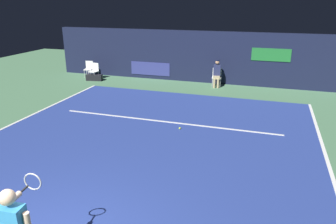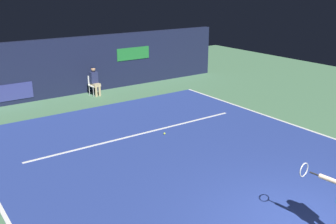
{
  "view_description": "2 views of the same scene",
  "coord_description": "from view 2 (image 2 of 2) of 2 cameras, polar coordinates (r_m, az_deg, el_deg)",
  "views": [
    {
      "loc": [
        3.27,
        -3.31,
        4.05
      ],
      "look_at": [
        0.47,
        5.4,
        0.85
      ],
      "focal_mm": 34.26,
      "sensor_mm": 36.0,
      "label": 1
    },
    {
      "loc": [
        -6.27,
        -3.86,
        4.83
      ],
      "look_at": [
        0.46,
        5.69,
        0.97
      ],
      "focal_mm": 41.31,
      "sensor_mm": 36.0,
      "label": 2
    }
  ],
  "objects": [
    {
      "name": "back_wall",
      "position": [
        18.18,
        -14.4,
        6.49
      ],
      "size": [
        16.37,
        0.33,
        2.6
      ],
      "color": "#141933",
      "rests_on": "ground"
    },
    {
      "name": "ground_plane",
      "position": [
        11.64,
        1.04,
        -6.25
      ],
      "size": [
        31.73,
        31.73,
        0.0
      ],
      "primitive_type": "plane",
      "color": "#4C7A56"
    },
    {
      "name": "line_judge_on_chair",
      "position": [
        17.91,
        -10.8,
        4.56
      ],
      "size": [
        0.49,
        0.56,
        1.32
      ],
      "color": "white",
      "rests_on": "ground"
    },
    {
      "name": "court_surface",
      "position": [
        11.63,
        1.04,
        -6.22
      ],
      "size": [
        10.07,
        11.35,
        0.01
      ],
      "primitive_type": "cube",
      "color": "navy",
      "rests_on": "ground"
    },
    {
      "name": "line_service",
      "position": [
        13.16,
        -4.07,
        -3.24
      ],
      "size": [
        7.85,
        0.1,
        0.01
      ],
      "primitive_type": "cube",
      "color": "white",
      "rests_on": "court_surface"
    },
    {
      "name": "line_sideline_left",
      "position": [
        14.92,
        16.69,
        -1.36
      ],
      "size": [
        0.1,
        11.35,
        0.01
      ],
      "primitive_type": "cube",
      "color": "white",
      "rests_on": "court_surface"
    },
    {
      "name": "tennis_ball",
      "position": [
        13.07,
        -0.52,
        -3.19
      ],
      "size": [
        0.07,
        0.07,
        0.07
      ],
      "primitive_type": "sphere",
      "color": "#CCE033",
      "rests_on": "court_surface"
    }
  ]
}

